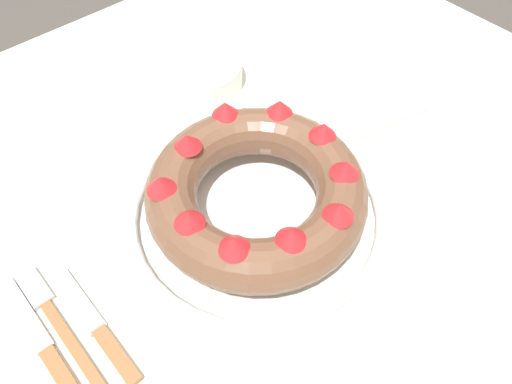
% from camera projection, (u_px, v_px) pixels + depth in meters
% --- Properties ---
extents(dining_table, '(1.21, 1.17, 0.74)m').
position_uv_depth(dining_table, '(273.00, 273.00, 0.68)').
color(dining_table, silver).
rests_on(dining_table, ground_plane).
extents(serving_dish, '(0.31, 0.31, 0.03)m').
position_uv_depth(serving_dish, '(256.00, 214.00, 0.62)').
color(serving_dish, white).
rests_on(serving_dish, dining_table).
extents(bundt_cake, '(0.26, 0.26, 0.08)m').
position_uv_depth(bundt_cake, '(256.00, 191.00, 0.58)').
color(bundt_cake, brown).
rests_on(bundt_cake, serving_dish).
extents(fork, '(0.02, 0.18, 0.01)m').
position_uv_depth(fork, '(56.00, 320.00, 0.54)').
color(fork, '#936038').
rests_on(fork, dining_table).
extents(serving_knife, '(0.02, 0.19, 0.01)m').
position_uv_depth(serving_knife, '(48.00, 352.00, 0.52)').
color(serving_knife, '#936038').
rests_on(serving_knife, dining_table).
extents(cake_knife, '(0.02, 0.17, 0.01)m').
position_uv_depth(cake_knife, '(100.00, 333.00, 0.54)').
color(cake_knife, '#936038').
rests_on(cake_knife, dining_table).
extents(side_bowl, '(0.13, 0.13, 0.04)m').
position_uv_depth(side_bowl, '(201.00, 74.00, 0.78)').
color(side_bowl, white).
rests_on(side_bowl, dining_table).
extents(napkin, '(0.18, 0.15, 0.00)m').
position_uv_depth(napkin, '(362.00, 105.00, 0.76)').
color(napkin, '#B2D1B7').
rests_on(napkin, dining_table).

